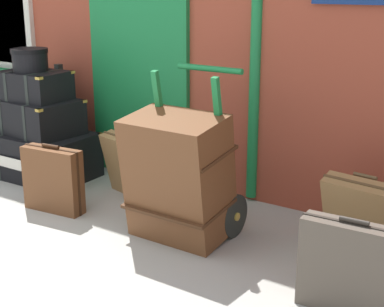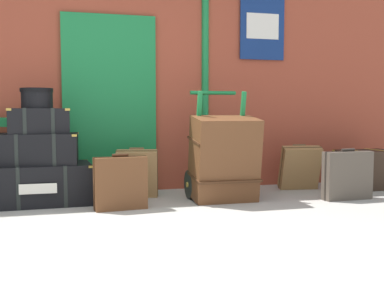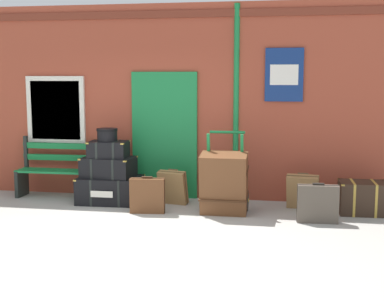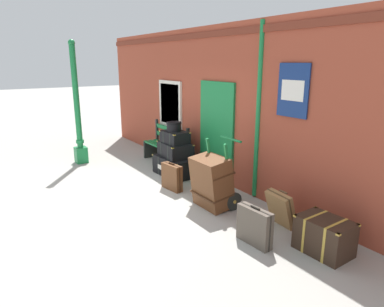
{
  "view_description": "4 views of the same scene",
  "coord_description": "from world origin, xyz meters",
  "px_view_note": "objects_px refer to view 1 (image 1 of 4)",
  "views": [
    {
      "loc": [
        3.41,
        -1.59,
        1.78
      ],
      "look_at": [
        1.21,
        1.66,
        0.6
      ],
      "focal_mm": 53.27,
      "sensor_mm": 36.0,
      "label": 1
    },
    {
      "loc": [
        -0.53,
        -3.44,
        0.97
      ],
      "look_at": [
        0.93,
        1.78,
        0.5
      ],
      "focal_mm": 45.73,
      "sensor_mm": 36.0,
      "label": 2
    },
    {
      "loc": [
        2.09,
        -6.3,
        2.03
      ],
      "look_at": [
        0.68,
        1.75,
        0.86
      ],
      "focal_mm": 50.52,
      "sensor_mm": 36.0,
      "label": 3
    },
    {
      "loc": [
        5.71,
        -1.91,
        2.49
      ],
      "look_at": [
        0.26,
        1.71,
        0.73
      ],
      "focal_mm": 32.2,
      "sensor_mm": 36.0,
      "label": 4
    }
  ],
  "objects_px": {
    "steamer_trunk_middle": "(37,116)",
    "steamer_trunk_top": "(34,85)",
    "steamer_trunk_base": "(41,154)",
    "suitcase_oxblood": "(127,165)",
    "porters_trolley": "(192,195)",
    "large_brown_trunk": "(178,177)",
    "round_hatbox": "(30,58)",
    "platform_bench": "(2,113)",
    "suitcase_umber": "(360,216)",
    "suitcase_olive": "(53,180)",
    "suitcase_slate": "(350,269)"
  },
  "relations": [
    {
      "from": "steamer_trunk_middle",
      "to": "steamer_trunk_top",
      "type": "height_order",
      "value": "steamer_trunk_top"
    },
    {
      "from": "steamer_trunk_base",
      "to": "suitcase_oxblood",
      "type": "xyz_separation_m",
      "value": [
        1.02,
        0.06,
        0.06
      ]
    },
    {
      "from": "steamer_trunk_top",
      "to": "porters_trolley",
      "type": "bearing_deg",
      "value": -6.78
    },
    {
      "from": "large_brown_trunk",
      "to": "round_hatbox",
      "type": "bearing_deg",
      "value": 168.73
    },
    {
      "from": "platform_bench",
      "to": "steamer_trunk_top",
      "type": "distance_m",
      "value": 1.01
    },
    {
      "from": "round_hatbox",
      "to": "large_brown_trunk",
      "type": "distance_m",
      "value": 2.06
    },
    {
      "from": "large_brown_trunk",
      "to": "steamer_trunk_top",
      "type": "bearing_deg",
      "value": 168.15
    },
    {
      "from": "porters_trolley",
      "to": "steamer_trunk_middle",
      "type": "bearing_deg",
      "value": 172.96
    },
    {
      "from": "platform_bench",
      "to": "suitcase_umber",
      "type": "distance_m",
      "value": 3.94
    },
    {
      "from": "round_hatbox",
      "to": "suitcase_oxblood",
      "type": "relative_size",
      "value": 0.59
    },
    {
      "from": "suitcase_olive",
      "to": "round_hatbox",
      "type": "bearing_deg",
      "value": 146.19
    },
    {
      "from": "steamer_trunk_base",
      "to": "suitcase_umber",
      "type": "xyz_separation_m",
      "value": [
        3.05,
        0.08,
        0.07
      ]
    },
    {
      "from": "round_hatbox",
      "to": "porters_trolley",
      "type": "distance_m",
      "value": 2.11
    },
    {
      "from": "large_brown_trunk",
      "to": "suitcase_slate",
      "type": "relative_size",
      "value": 1.62
    },
    {
      "from": "suitcase_oxblood",
      "to": "round_hatbox",
      "type": "bearing_deg",
      "value": -175.96
    },
    {
      "from": "platform_bench",
      "to": "steamer_trunk_base",
      "type": "distance_m",
      "value": 0.96
    },
    {
      "from": "suitcase_umber",
      "to": "suitcase_olive",
      "type": "distance_m",
      "value": 2.37
    },
    {
      "from": "steamer_trunk_middle",
      "to": "large_brown_trunk",
      "type": "distance_m",
      "value": 1.96
    },
    {
      "from": "suitcase_umber",
      "to": "suitcase_olive",
      "type": "height_order",
      "value": "suitcase_umber"
    },
    {
      "from": "suitcase_olive",
      "to": "suitcase_slate",
      "type": "bearing_deg",
      "value": -2.63
    },
    {
      "from": "large_brown_trunk",
      "to": "suitcase_umber",
      "type": "distance_m",
      "value": 1.27
    },
    {
      "from": "suitcase_umber",
      "to": "suitcase_slate",
      "type": "distance_m",
      "value": 0.76
    },
    {
      "from": "platform_bench",
      "to": "suitcase_umber",
      "type": "xyz_separation_m",
      "value": [
        3.94,
        -0.19,
        -0.17
      ]
    },
    {
      "from": "steamer_trunk_middle",
      "to": "porters_trolley",
      "type": "height_order",
      "value": "porters_trolley"
    },
    {
      "from": "steamer_trunk_top",
      "to": "suitcase_slate",
      "type": "distance_m",
      "value": 3.37
    },
    {
      "from": "steamer_trunk_base",
      "to": "steamer_trunk_middle",
      "type": "bearing_deg",
      "value": 157.45
    },
    {
      "from": "porters_trolley",
      "to": "platform_bench",
      "type": "bearing_deg",
      "value": 169.84
    },
    {
      "from": "platform_bench",
      "to": "suitcase_olive",
      "type": "xyz_separation_m",
      "value": [
        1.65,
        -0.81,
        -0.18
      ]
    },
    {
      "from": "steamer_trunk_top",
      "to": "round_hatbox",
      "type": "relative_size",
      "value": 1.9
    },
    {
      "from": "steamer_trunk_base",
      "to": "suitcase_slate",
      "type": "relative_size",
      "value": 1.8
    },
    {
      "from": "suitcase_umber",
      "to": "platform_bench",
      "type": "bearing_deg",
      "value": 177.19
    },
    {
      "from": "suitcase_oxblood",
      "to": "porters_trolley",
      "type": "bearing_deg",
      "value": -17.98
    },
    {
      "from": "suitcase_oxblood",
      "to": "suitcase_umber",
      "type": "relative_size",
      "value": 1.0
    },
    {
      "from": "suitcase_slate",
      "to": "steamer_trunk_top",
      "type": "bearing_deg",
      "value": 168.58
    },
    {
      "from": "steamer_trunk_base",
      "to": "steamer_trunk_top",
      "type": "height_order",
      "value": "steamer_trunk_top"
    },
    {
      "from": "steamer_trunk_top",
      "to": "suitcase_umber",
      "type": "height_order",
      "value": "steamer_trunk_top"
    },
    {
      "from": "platform_bench",
      "to": "steamer_trunk_base",
      "type": "xyz_separation_m",
      "value": [
        0.89,
        -0.27,
        -0.23
      ]
    },
    {
      "from": "platform_bench",
      "to": "suitcase_oxblood",
      "type": "relative_size",
      "value": 2.82
    },
    {
      "from": "suitcase_olive",
      "to": "steamer_trunk_base",
      "type": "bearing_deg",
      "value": 144.42
    },
    {
      "from": "porters_trolley",
      "to": "large_brown_trunk",
      "type": "relative_size",
      "value": 1.29
    },
    {
      "from": "steamer_trunk_top",
      "to": "suitcase_slate",
      "type": "relative_size",
      "value": 1.1
    },
    {
      "from": "large_brown_trunk",
      "to": "suitcase_slate",
      "type": "distance_m",
      "value": 1.38
    },
    {
      "from": "round_hatbox",
      "to": "suitcase_oxblood",
      "type": "bearing_deg",
      "value": 4.04
    },
    {
      "from": "steamer_trunk_base",
      "to": "porters_trolley",
      "type": "xyz_separation_m",
      "value": [
        1.89,
        -0.23,
        0.06
      ]
    },
    {
      "from": "steamer_trunk_base",
      "to": "suitcase_olive",
      "type": "relative_size",
      "value": 1.83
    },
    {
      "from": "porters_trolley",
      "to": "suitcase_slate",
      "type": "xyz_separation_m",
      "value": [
        1.34,
        -0.43,
        -0.01
      ]
    },
    {
      "from": "large_brown_trunk",
      "to": "suitcase_slate",
      "type": "height_order",
      "value": "large_brown_trunk"
    },
    {
      "from": "steamer_trunk_middle",
      "to": "suitcase_umber",
      "type": "xyz_separation_m",
      "value": [
        3.07,
        0.07,
        -0.3
      ]
    },
    {
      "from": "platform_bench",
      "to": "suitcase_oxblood",
      "type": "height_order",
      "value": "platform_bench"
    },
    {
      "from": "steamer_trunk_top",
      "to": "steamer_trunk_base",
      "type": "bearing_deg",
      "value": -3.86
    }
  ]
}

